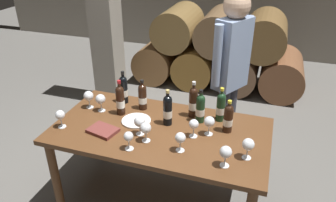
# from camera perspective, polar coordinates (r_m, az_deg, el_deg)

# --- Properties ---
(ground_plane) EXTENTS (14.00, 14.00, 0.00)m
(ground_plane) POSITION_cam_1_polar(r_m,az_deg,el_deg) (3.06, -1.23, -16.92)
(ground_plane) COLOR #66635E
(barrel_stack) EXTENTS (2.49, 0.90, 1.15)m
(barrel_stack) POSITION_cam_1_polar(r_m,az_deg,el_deg) (4.97, 8.85, 8.66)
(barrel_stack) COLOR brown
(barrel_stack) RESTS_ON ground_plane
(stone_pillar) EXTENTS (0.32, 0.32, 2.60)m
(stone_pillar) POSITION_cam_1_polar(r_m,az_deg,el_deg) (4.25, -11.19, 15.92)
(stone_pillar) COLOR gray
(stone_pillar) RESTS_ON ground_plane
(dining_table) EXTENTS (1.70, 0.90, 0.76)m
(dining_table) POSITION_cam_1_polar(r_m,az_deg,el_deg) (2.63, -1.38, -6.60)
(dining_table) COLOR brown
(dining_table) RESTS_ON ground_plane
(wine_bottle_0) EXTENTS (0.07, 0.07, 0.31)m
(wine_bottle_0) POSITION_cam_1_polar(r_m,az_deg,el_deg) (2.58, -0.07, -1.53)
(wine_bottle_0) COLOR black
(wine_bottle_0) RESTS_ON dining_table
(wine_bottle_1) EXTENTS (0.07, 0.07, 0.28)m
(wine_bottle_1) POSITION_cam_1_polar(r_m,az_deg,el_deg) (2.81, -4.50, 0.81)
(wine_bottle_1) COLOR black
(wine_bottle_1) RESTS_ON dining_table
(wine_bottle_2) EXTENTS (0.07, 0.07, 0.29)m
(wine_bottle_2) POSITION_cam_1_polar(r_m,az_deg,el_deg) (2.67, 9.25, -0.95)
(wine_bottle_2) COLOR #19381E
(wine_bottle_2) RESTS_ON dining_table
(wine_bottle_3) EXTENTS (0.07, 0.07, 0.27)m
(wine_bottle_3) POSITION_cam_1_polar(r_m,az_deg,el_deg) (2.53, 10.52, -2.97)
(wine_bottle_3) COLOR black
(wine_bottle_3) RESTS_ON dining_table
(wine_bottle_4) EXTENTS (0.07, 0.07, 0.29)m
(wine_bottle_4) POSITION_cam_1_polar(r_m,az_deg,el_deg) (2.63, 5.70, -1.23)
(wine_bottle_4) COLOR #19381E
(wine_bottle_4) RESTS_ON dining_table
(wine_bottle_5) EXTENTS (0.07, 0.07, 0.30)m
(wine_bottle_5) POSITION_cam_1_polar(r_m,az_deg,el_deg) (2.93, -7.79, 2.07)
(wine_bottle_5) COLOR black
(wine_bottle_5) RESTS_ON dining_table
(wine_bottle_6) EXTENTS (0.07, 0.07, 0.31)m
(wine_bottle_6) POSITION_cam_1_polar(r_m,az_deg,el_deg) (2.75, -8.39, 0.21)
(wine_bottle_6) COLOR black
(wine_bottle_6) RESTS_ON dining_table
(wine_bottle_7) EXTENTS (0.07, 0.07, 0.32)m
(wine_bottle_7) POSITION_cam_1_polar(r_m,az_deg,el_deg) (2.69, 4.45, -0.13)
(wine_bottle_7) COLOR black
(wine_bottle_7) RESTS_ON dining_table
(wine_glass_0) EXTENTS (0.08, 0.08, 0.16)m
(wine_glass_0) POSITION_cam_1_polar(r_m,az_deg,el_deg) (2.48, 7.27, -3.70)
(wine_glass_0) COLOR white
(wine_glass_0) RESTS_ON dining_table
(wine_glass_1) EXTENTS (0.08, 0.08, 0.15)m
(wine_glass_1) POSITION_cam_1_polar(r_m,az_deg,el_deg) (2.69, -18.41, -2.43)
(wine_glass_1) COLOR white
(wine_glass_1) RESTS_ON dining_table
(wine_glass_2) EXTENTS (0.08, 0.08, 0.16)m
(wine_glass_2) POSITION_cam_1_polar(r_m,az_deg,el_deg) (2.18, 10.10, -8.90)
(wine_glass_2) COLOR white
(wine_glass_2) RESTS_ON dining_table
(wine_glass_3) EXTENTS (0.07, 0.07, 0.14)m
(wine_glass_3) POSITION_cam_1_polar(r_m,az_deg,el_deg) (2.32, -6.95, -6.32)
(wine_glass_3) COLOR white
(wine_glass_3) RESTS_ON dining_table
(wine_glass_4) EXTENTS (0.08, 0.08, 0.15)m
(wine_glass_4) POSITION_cam_1_polar(r_m,az_deg,el_deg) (2.29, 2.17, -6.56)
(wine_glass_4) COLOR white
(wine_glass_4) RESTS_ON dining_table
(wine_glass_5) EXTENTS (0.09, 0.09, 0.16)m
(wine_glass_5) POSITION_cam_1_polar(r_m,az_deg,el_deg) (2.91, -13.78, 0.81)
(wine_glass_5) COLOR white
(wine_glass_5) RESTS_ON dining_table
(wine_glass_6) EXTENTS (0.08, 0.08, 0.16)m
(wine_glass_6) POSITION_cam_1_polar(r_m,az_deg,el_deg) (2.83, -11.77, 0.27)
(wine_glass_6) COLOR white
(wine_glass_6) RESTS_ON dining_table
(wine_glass_7) EXTENTS (0.08, 0.08, 0.16)m
(wine_glass_7) POSITION_cam_1_polar(r_m,az_deg,el_deg) (2.28, 13.90, -7.48)
(wine_glass_7) COLOR white
(wine_glass_7) RESTS_ON dining_table
(wine_glass_8) EXTENTS (0.07, 0.07, 0.15)m
(wine_glass_8) POSITION_cam_1_polar(r_m,az_deg,el_deg) (2.44, 4.54, -4.18)
(wine_glass_8) COLOR white
(wine_glass_8) RESTS_ON dining_table
(wine_glass_9) EXTENTS (0.08, 0.08, 0.16)m
(wine_glass_9) POSITION_cam_1_polar(r_m,az_deg,el_deg) (2.47, -5.02, -3.68)
(wine_glass_9) COLOR white
(wine_glass_9) RESTS_ON dining_table
(wine_glass_10) EXTENTS (0.08, 0.08, 0.16)m
(wine_glass_10) POSITION_cam_1_polar(r_m,az_deg,el_deg) (2.39, -3.94, -4.84)
(wine_glass_10) COLOR white
(wine_glass_10) RESTS_ON dining_table
(tasting_notebook) EXTENTS (0.25, 0.21, 0.03)m
(tasting_notebook) POSITION_cam_1_polar(r_m,az_deg,el_deg) (2.59, -11.37, -5.08)
(tasting_notebook) COLOR brown
(tasting_notebook) RESTS_ON dining_table
(serving_plate) EXTENTS (0.24, 0.24, 0.01)m
(serving_plate) POSITION_cam_1_polar(r_m,az_deg,el_deg) (2.68, -5.59, -3.47)
(serving_plate) COLOR white
(serving_plate) RESTS_ON dining_table
(sommelier_presenting) EXTENTS (0.31, 0.44, 1.72)m
(sommelier_presenting) POSITION_cam_1_polar(r_m,az_deg,el_deg) (3.02, 10.97, 5.76)
(sommelier_presenting) COLOR #383842
(sommelier_presenting) RESTS_ON ground_plane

